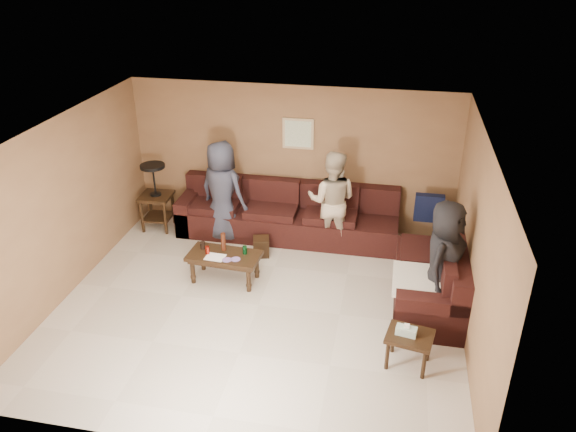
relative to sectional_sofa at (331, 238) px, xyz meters
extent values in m
plane|color=beige|center=(-0.81, -1.52, -0.33)|extent=(5.50, 5.50, 0.00)
cube|color=white|center=(-0.81, -1.52, 2.12)|extent=(5.50, 5.00, 0.10)
cube|color=olive|center=(-0.81, 0.98, 0.92)|extent=(5.50, 0.10, 2.50)
cube|color=olive|center=(-0.81, -4.02, 0.92)|extent=(5.50, 0.10, 2.50)
cube|color=olive|center=(-3.56, -1.52, 0.92)|extent=(0.10, 5.00, 2.50)
cube|color=olive|center=(1.94, -1.52, 0.92)|extent=(0.10, 5.00, 2.50)
cube|color=black|center=(-0.81, 0.53, -0.10)|extent=(3.70, 0.90, 0.45)
cube|color=black|center=(-0.81, 0.86, 0.35)|extent=(3.70, 0.24, 0.45)
cube|color=black|center=(-2.54, 0.53, -0.01)|extent=(0.24, 0.90, 0.63)
cube|color=black|center=(1.49, -0.92, -0.10)|extent=(0.90, 2.00, 0.45)
cube|color=black|center=(1.82, -0.92, 0.35)|extent=(0.24, 2.00, 0.45)
cube|color=black|center=(1.49, -1.80, -0.01)|extent=(0.90, 0.24, 0.63)
cube|color=black|center=(1.49, 0.53, 0.42)|extent=(0.45, 0.14, 0.45)
cube|color=silver|center=(1.49, -1.37, 0.25)|extent=(1.00, 0.85, 0.04)
cube|color=black|center=(-1.46, -0.99, 0.09)|extent=(1.09, 0.60, 0.06)
cube|color=black|center=(-1.46, -0.99, 0.03)|extent=(1.01, 0.52, 0.05)
cylinder|color=black|center=(-1.90, -1.15, -0.13)|extent=(0.07, 0.07, 0.39)
cylinder|color=black|center=(-1.04, -1.21, -0.13)|extent=(0.07, 0.07, 0.39)
cylinder|color=black|center=(-1.88, -0.77, -0.13)|extent=(0.07, 0.07, 0.39)
cylinder|color=black|center=(-1.01, -0.82, -0.13)|extent=(0.07, 0.07, 0.39)
cylinder|color=red|center=(-1.70, -1.02, 0.18)|extent=(0.07, 0.07, 0.12)
cylinder|color=#12652B|center=(-1.16, -0.91, 0.18)|extent=(0.07, 0.07, 0.12)
cylinder|color=#3C1A0D|center=(-1.50, -0.87, 0.26)|extent=(0.07, 0.07, 0.28)
cylinder|color=black|center=(-1.82, -0.89, 0.17)|extent=(0.08, 0.08, 0.11)
cube|color=white|center=(-1.56, -1.10, 0.12)|extent=(0.29, 0.24, 0.00)
cylinder|color=#D14997|center=(-1.37, -1.14, 0.12)|extent=(0.14, 0.14, 0.01)
cylinder|color=#D14997|center=(-1.25, -1.10, 0.12)|extent=(0.14, 0.14, 0.01)
cube|color=black|center=(-3.10, 0.41, 0.28)|extent=(0.54, 0.54, 0.05)
cube|color=black|center=(-3.10, 0.41, -0.12)|extent=(0.48, 0.48, 0.03)
cylinder|color=black|center=(-3.29, 0.19, -0.02)|extent=(0.05, 0.05, 0.60)
cylinder|color=black|center=(-2.88, 0.21, -0.02)|extent=(0.05, 0.05, 0.60)
cylinder|color=black|center=(-3.31, 0.60, -0.02)|extent=(0.05, 0.05, 0.60)
cylinder|color=black|center=(-2.90, 0.62, -0.02)|extent=(0.05, 0.05, 0.60)
cylinder|color=black|center=(-3.10, 0.41, 0.32)|extent=(0.19, 0.19, 0.03)
cylinder|color=black|center=(-3.10, 0.41, 0.58)|extent=(0.03, 0.03, 0.50)
cylinder|color=black|center=(-3.10, 0.41, 0.83)|extent=(0.42, 0.42, 0.05)
cube|color=black|center=(1.23, -2.35, 0.09)|extent=(0.61, 0.53, 0.05)
cylinder|color=black|center=(0.99, -2.47, -0.12)|extent=(0.05, 0.05, 0.42)
cylinder|color=black|center=(1.41, -2.55, -0.12)|extent=(0.05, 0.05, 0.42)
cylinder|color=black|center=(1.05, -2.14, -0.12)|extent=(0.05, 0.05, 0.42)
cylinder|color=black|center=(1.47, -2.22, -0.12)|extent=(0.05, 0.05, 0.42)
cube|color=silver|center=(1.18, -2.35, 0.17)|extent=(0.26, 0.16, 0.10)
cube|color=white|center=(1.18, -2.35, 0.24)|extent=(0.06, 0.04, 0.05)
cube|color=black|center=(-1.10, -0.17, -0.17)|extent=(0.31, 0.31, 0.30)
cube|color=tan|center=(-0.71, 0.96, 1.37)|extent=(0.52, 0.03, 0.52)
cube|color=silver|center=(-0.71, 0.95, 1.37)|extent=(0.44, 0.01, 0.44)
imported|color=#2F3242|center=(-1.86, 0.29, 0.53)|extent=(0.97, 0.79, 1.71)
imported|color=#C7B294|center=(-0.04, 0.32, 0.51)|extent=(0.83, 0.66, 1.67)
imported|color=black|center=(1.61, -1.23, 0.51)|extent=(0.80, 0.96, 1.68)
camera|label=1|loc=(0.83, -7.76, 4.32)|focal=35.00mm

